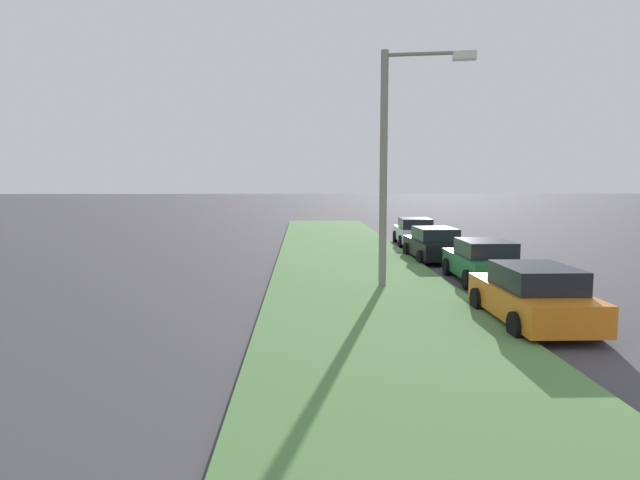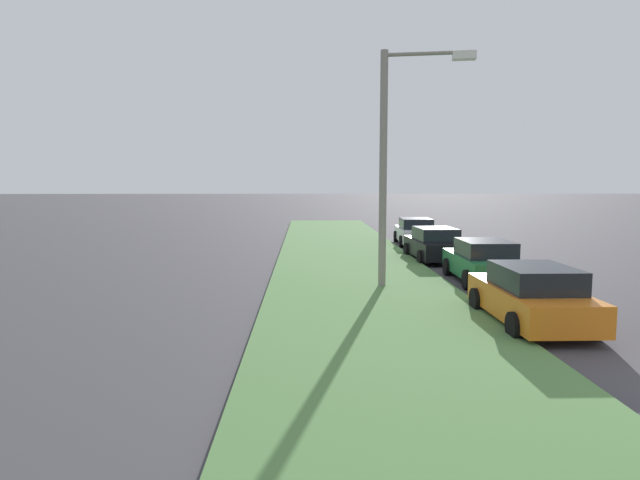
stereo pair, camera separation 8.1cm
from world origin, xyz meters
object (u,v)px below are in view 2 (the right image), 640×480
Objects in this scene: parked_car_green at (483,262)px; streetlight at (395,152)px; parked_car_black at (434,244)px; parked_car_orange at (532,296)px; parked_car_white at (415,232)px.

streetlight reaches higher than parked_car_green.
streetlight is at bearing 111.60° from parked_car_green.
parked_car_orange is at bearing 177.17° from parked_car_black.
streetlight reaches higher than parked_car_white.
parked_car_white is at bearing -2.14° from parked_car_orange.
parked_car_green is at bearing -176.57° from parked_car_white.
parked_car_white is at bearing 1.39° from parked_car_green.
streetlight is at bearing 30.38° from parked_car_orange.
parked_car_black is (10.99, -0.20, 0.00)m from parked_car_orange.
parked_car_orange is 6.37m from streetlight.
parked_car_white is (17.15, -0.59, 0.00)m from parked_car_orange.
parked_car_black is at bearing -1.23° from parked_car_orange.
parked_car_orange is 17.16m from parked_car_white.
parked_car_black is 0.58× the size of streetlight.
parked_car_green is 5.11m from streetlight.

